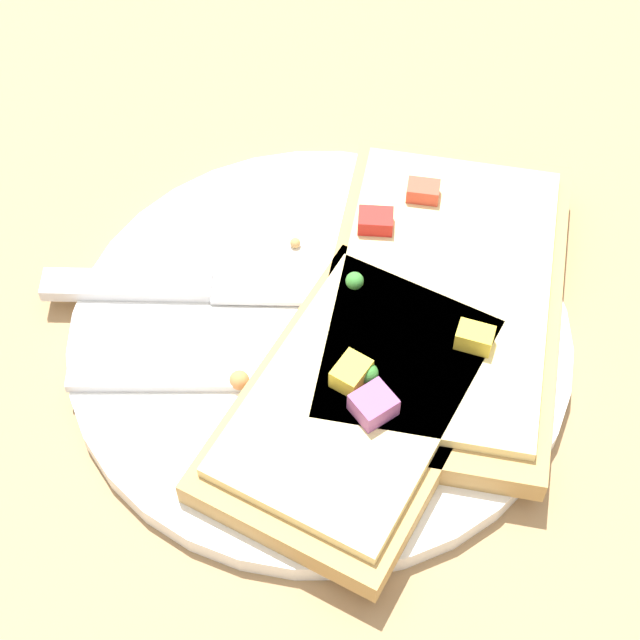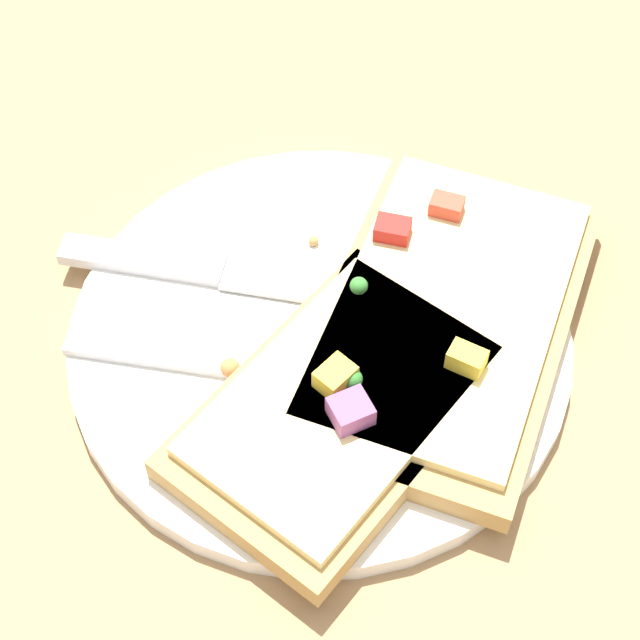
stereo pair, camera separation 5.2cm
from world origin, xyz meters
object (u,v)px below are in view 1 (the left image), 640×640
fork (328,378)px  pizza_slice_main (442,298)px  knife (230,287)px  pizza_slice_corner (358,403)px  plate (320,339)px

fork → pizza_slice_main: 0.07m
fork → knife: size_ratio=0.98×
fork → pizza_slice_main: pizza_slice_main is taller
pizza_slice_main → pizza_slice_corner: (-0.04, -0.06, 0.00)m
plate → fork: 0.03m
pizza_slice_main → pizza_slice_corner: 0.07m
knife → pizza_slice_corner: (0.07, -0.07, 0.01)m
plate → pizza_slice_main: bearing=18.1°
pizza_slice_corner → plate: bearing=-131.2°
plate → knife: 0.05m
knife → pizza_slice_corner: 0.10m
fork → pizza_slice_corner: size_ratio=1.23×
plate → pizza_slice_main: (0.06, 0.02, 0.02)m
plate → knife: bearing=155.7°
plate → pizza_slice_corner: 0.05m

